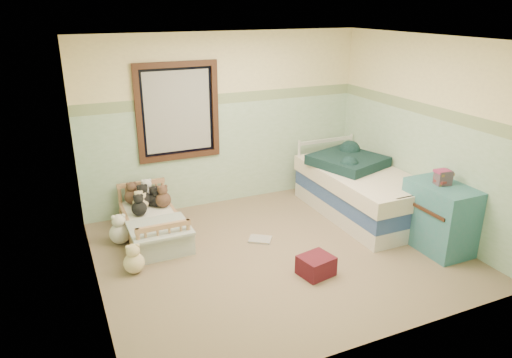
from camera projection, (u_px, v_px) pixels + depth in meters
name	position (u px, v px, depth m)	size (l,w,h in m)	color
floor	(279.00, 253.00, 5.79)	(4.20, 3.60, 0.02)	#7D6755
ceiling	(283.00, 39.00, 4.91)	(4.20, 3.60, 0.02)	silver
wall_back	(225.00, 121.00, 6.89)	(4.20, 0.04, 2.50)	beige
wall_front	(382.00, 216.00, 3.81)	(4.20, 0.04, 2.50)	beige
wall_left	(86.00, 181.00, 4.55)	(0.04, 3.60, 2.50)	beige
wall_right	(425.00, 135.00, 6.15)	(0.04, 3.60, 2.50)	beige
wainscot_mint	(226.00, 154.00, 7.05)	(4.20, 0.01, 1.50)	#8FB48E
border_strip	(225.00, 99.00, 6.76)	(4.20, 0.01, 0.15)	#3E693C
window_frame	(178.00, 112.00, 6.52)	(1.16, 0.06, 1.36)	#3D2213
window_blinds	(178.00, 112.00, 6.53)	(0.92, 0.01, 1.12)	beige
toddler_bed_frame	(153.00, 230.00, 6.16)	(0.66, 1.31, 0.17)	#9E6A46
toddler_mattress	(153.00, 220.00, 6.11)	(0.60, 1.26, 0.12)	white
patchwork_quilt	(159.00, 228.00, 5.73)	(0.71, 0.66, 0.03)	#7793BC
plush_bed_brown	(132.00, 197.00, 6.42)	(0.21, 0.21, 0.21)	brown
plush_bed_white	(147.00, 194.00, 6.50)	(0.22, 0.22, 0.22)	silver
plush_bed_tan	(139.00, 203.00, 6.26)	(0.18, 0.18, 0.18)	beige
plush_bed_dark	(157.00, 201.00, 6.35)	(0.16, 0.16, 0.16)	black
plush_floor_cream	(120.00, 233.00, 5.97)	(0.27, 0.27, 0.27)	silver
plush_floor_tan	(134.00, 263.00, 5.32)	(0.24, 0.24, 0.24)	beige
twin_bed_frame	(360.00, 207.00, 6.78)	(1.01, 2.01, 0.22)	silver
twin_boxspring	(361.00, 193.00, 6.71)	(1.01, 2.01, 0.22)	navy
twin_mattress	(362.00, 179.00, 6.63)	(1.05, 2.05, 0.22)	silver
teal_blanket	(348.00, 161.00, 6.80)	(0.86, 0.91, 0.14)	black
dresser	(439.00, 217.00, 5.76)	(0.52, 0.83, 0.83)	#297378
book_stack	(443.00, 177.00, 5.61)	(0.18, 0.14, 0.18)	brown
red_pillow	(316.00, 265.00, 5.28)	(0.35, 0.31, 0.22)	maroon
floor_book	(260.00, 239.00, 6.07)	(0.28, 0.22, 0.03)	#F2B946
extra_plush_0	(154.00, 199.00, 6.37)	(0.19, 0.19, 0.19)	black
extra_plush_1	(143.00, 203.00, 6.29)	(0.15, 0.15, 0.15)	beige
extra_plush_2	(143.00, 199.00, 6.33)	(0.21, 0.21, 0.21)	black
extra_plush_3	(139.00, 208.00, 6.07)	(0.20, 0.20, 0.20)	black
extra_plush_4	(163.00, 200.00, 6.32)	(0.21, 0.21, 0.21)	brown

